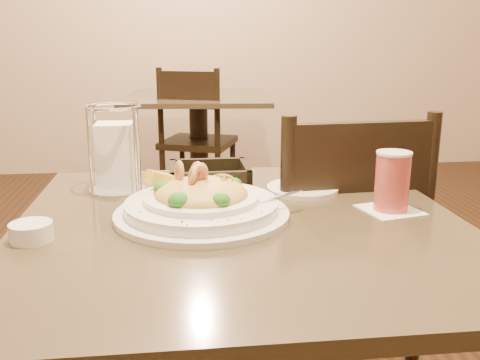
{
  "coord_description": "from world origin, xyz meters",
  "views": [
    {
      "loc": [
        -0.12,
        -1.01,
        1.1
      ],
      "look_at": [
        0.0,
        0.02,
        0.82
      ],
      "focal_mm": 40.0,
      "sensor_mm": 36.0,
      "label": 1
    }
  ],
  "objects": [
    {
      "name": "main_table",
      "position": [
        0.0,
        0.0,
        0.51
      ],
      "size": [
        0.9,
        0.9,
        0.74
      ],
      "color": "black",
      "rests_on": "ground"
    },
    {
      "name": "drink_glass",
      "position": [
        0.32,
        0.03,
        0.81
      ],
      "size": [
        0.14,
        0.14,
        0.13
      ],
      "rotation": [
        0.0,
        0.0,
        0.24
      ],
      "color": "white",
      "rests_on": "main_table"
    },
    {
      "name": "napkin_caddy",
      "position": [
        -0.27,
        0.25,
        0.83
      ],
      "size": [
        0.13,
        0.13,
        0.21
      ],
      "rotation": [
        0.0,
        0.0,
        -0.14
      ],
      "color": "silver",
      "rests_on": "main_table"
    },
    {
      "name": "butter_ramekin",
      "position": [
        -0.39,
        -0.06,
        0.76
      ],
      "size": [
        0.09,
        0.09,
        0.03
      ],
      "primitive_type": "cylinder",
      "rotation": [
        0.0,
        0.0,
        0.25
      ],
      "color": "white",
      "rests_on": "main_table"
    },
    {
      "name": "dining_chair_near",
      "position": [
        0.3,
        0.31,
        0.5
      ],
      "size": [
        0.45,
        0.45,
        0.93
      ],
      "rotation": [
        0.0,
        0.0,
        3.21
      ],
      "color": "black",
      "rests_on": "ground"
    },
    {
      "name": "dining_chair_far",
      "position": [
        -0.01,
        2.33,
        0.5
      ],
      "size": [
        0.54,
        0.54,
        0.93
      ],
      "rotation": [
        0.0,
        0.0,
        2.78
      ],
      "color": "black",
      "rests_on": "ground"
    },
    {
      "name": "bread_basket",
      "position": [
        -0.05,
        0.27,
        0.76
      ],
      "size": [
        0.19,
        0.16,
        0.05
      ],
      "rotation": [
        0.0,
        0.0,
        0.01
      ],
      "color": "black",
      "rests_on": "main_table"
    },
    {
      "name": "background_table",
      "position": [
        0.01,
        2.45,
        0.51
      ],
      "size": [
        0.97,
        0.97,
        0.74
      ],
      "rotation": [
        0.0,
        0.0,
        -0.09
      ],
      "color": "black",
      "rests_on": "ground"
    },
    {
      "name": "side_plate",
      "position": [
        0.17,
        0.2,
        0.75
      ],
      "size": [
        0.22,
        0.22,
        0.01
      ],
      "primitive_type": "cylinder",
      "rotation": [
        0.0,
        0.0,
        -0.33
      ],
      "color": "white",
      "rests_on": "main_table"
    },
    {
      "name": "pasta_bowl",
      "position": [
        -0.08,
        0.03,
        0.78
      ],
      "size": [
        0.39,
        0.36,
        0.11
      ],
      "rotation": [
        0.0,
        0.0,
        0.34
      ],
      "color": "white",
      "rests_on": "main_table"
    }
  ]
}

